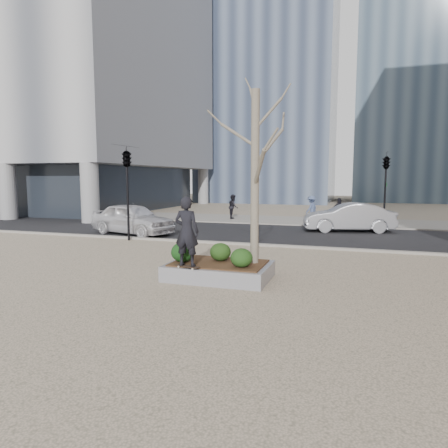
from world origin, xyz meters
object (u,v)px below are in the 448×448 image
(police_car, at_px, (132,219))
(skateboarder, at_px, (187,231))
(planter, at_px, (219,271))
(skateboard, at_px, (187,267))

(police_car, bearing_deg, skateboarder, -125.18)
(police_car, bearing_deg, planter, -119.33)
(skateboard, distance_m, police_car, 10.65)
(planter, distance_m, skateboard, 1.13)
(planter, distance_m, police_car, 10.45)
(planter, distance_m, skateboarder, 1.68)
(skateboard, xyz_separation_m, police_car, (-6.70, 8.27, 0.36))
(planter, xyz_separation_m, skateboard, (-0.66, -0.88, 0.26))
(skateboard, relative_size, skateboarder, 0.40)
(planter, xyz_separation_m, skateboarder, (-0.66, -0.88, 1.28))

